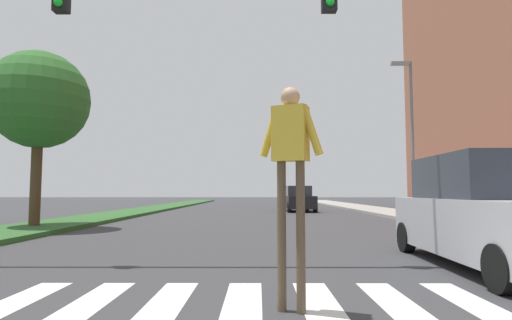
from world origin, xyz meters
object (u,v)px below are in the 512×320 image
object	(u,v)px
tree_mid	(39,101)
suv_crossing	(489,213)
traffic_light_gantry	(60,29)
street_lamp_right	(410,123)
pedestrian_performer	(291,160)
sedan_midblock	(299,200)

from	to	relation	value
tree_mid	suv_crossing	bearing A→B (deg)	-30.75
traffic_light_gantry	street_lamp_right	size ratio (longest dim) A/B	1.24
traffic_light_gantry	street_lamp_right	world-z (taller)	street_lamp_right
pedestrian_performer	sedan_midblock	size ratio (longest dim) A/B	0.57
traffic_light_gantry	tree_mid	bearing A→B (deg)	120.60
street_lamp_right	sedan_midblock	distance (m)	9.99
suv_crossing	sedan_midblock	distance (m)	20.45
traffic_light_gantry	sedan_midblock	bearing A→B (deg)	72.25
traffic_light_gantry	sedan_midblock	size ratio (longest dim) A/B	2.12
sedan_midblock	tree_mid	bearing A→B (deg)	-128.01
street_lamp_right	traffic_light_gantry	bearing A→B (deg)	-132.32
suv_crossing	sedan_midblock	world-z (taller)	suv_crossing
traffic_light_gantry	street_lamp_right	bearing A→B (deg)	47.68
pedestrian_performer	traffic_light_gantry	bearing A→B (deg)	144.41
street_lamp_right	sedan_midblock	size ratio (longest dim) A/B	1.71
tree_mid	street_lamp_right	distance (m)	16.02
tree_mid	traffic_light_gantry	size ratio (longest dim) A/B	0.66
street_lamp_right	tree_mid	bearing A→B (deg)	-160.32
suv_crossing	tree_mid	bearing A→B (deg)	149.25
tree_mid	sedan_midblock	world-z (taller)	tree_mid
pedestrian_performer	suv_crossing	xyz separation A→B (m)	(3.69, 2.69, -0.73)
suv_crossing	pedestrian_performer	bearing A→B (deg)	-143.88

